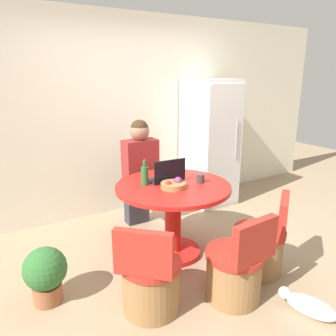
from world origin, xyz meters
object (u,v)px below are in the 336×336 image
(chair_near_right_corner, at_px, (260,247))
(cat, at_px, (309,306))
(dining_table, at_px, (173,206))
(person_seated, at_px, (139,168))
(fruit_bowl, at_px, (174,185))
(refrigerator, at_px, (210,143))
(bottle, at_px, (145,175))
(potted_plant, at_px, (45,273))
(chair_near_camera, at_px, (235,271))
(chair_near_left_corner, at_px, (150,282))
(laptop, at_px, (167,176))

(chair_near_right_corner, height_order, cat, chair_near_right_corner)
(dining_table, height_order, cat, dining_table)
(person_seated, relative_size, fruit_bowl, 5.38)
(refrigerator, relative_size, bottle, 6.90)
(chair_near_right_corner, distance_m, person_seated, 1.66)
(fruit_bowl, distance_m, bottle, 0.31)
(chair_near_right_corner, distance_m, potted_plant, 1.93)
(person_seated, bearing_deg, potted_plant, 35.11)
(potted_plant, bearing_deg, dining_table, 5.22)
(bottle, bearing_deg, chair_near_camera, -73.11)
(person_seated, height_order, cat, person_seated)
(chair_near_camera, relative_size, potted_plant, 1.61)
(chair_near_left_corner, distance_m, fruit_bowl, 0.96)
(chair_near_camera, distance_m, chair_near_right_corner, 0.51)
(person_seated, distance_m, cat, 2.28)
(chair_near_left_corner, bearing_deg, cat, -170.47)
(bottle, height_order, potted_plant, bottle)
(refrigerator, relative_size, cat, 3.56)
(chair_near_camera, height_order, chair_near_right_corner, same)
(fruit_bowl, xyz_separation_m, bottle, (-0.20, 0.23, 0.07))
(refrigerator, distance_m, chair_near_right_corner, 1.96)
(chair_near_right_corner, bearing_deg, person_seated, -108.28)
(chair_near_left_corner, xyz_separation_m, laptop, (0.61, 0.78, 0.56))
(refrigerator, xyz_separation_m, chair_near_right_corner, (-0.70, -1.72, -0.62))
(refrigerator, bearing_deg, laptop, -144.24)
(laptop, distance_m, cat, 1.70)
(chair_near_right_corner, relative_size, laptop, 2.19)
(dining_table, relative_size, chair_near_camera, 1.47)
(cat, relative_size, potted_plant, 1.02)
(dining_table, relative_size, person_seated, 0.87)
(fruit_bowl, bearing_deg, dining_table, 62.20)
(dining_table, bearing_deg, fruit_bowl, -117.80)
(person_seated, distance_m, bottle, 0.71)
(chair_near_camera, xyz_separation_m, chair_near_right_corner, (0.48, 0.19, 0.00))
(cat, bearing_deg, bottle, 5.37)
(dining_table, bearing_deg, bottle, 149.74)
(chair_near_right_corner, relative_size, chair_near_left_corner, 1.00)
(laptop, relative_size, bottle, 1.39)
(chair_near_left_corner, distance_m, potted_plant, 0.87)
(refrigerator, height_order, chair_near_right_corner, refrigerator)
(person_seated, height_order, potted_plant, person_seated)
(chair_near_camera, height_order, person_seated, person_seated)
(dining_table, distance_m, person_seated, 0.82)
(dining_table, bearing_deg, chair_near_right_corner, -51.85)
(refrigerator, xyz_separation_m, bottle, (-1.49, -0.88, -0.02))
(person_seated, xyz_separation_m, fruit_bowl, (-0.05, -0.88, 0.06))
(chair_near_camera, height_order, chair_near_left_corner, same)
(chair_near_left_corner, distance_m, bottle, 1.06)
(person_seated, xyz_separation_m, cat, (0.43, -2.14, -0.66))
(fruit_bowl, relative_size, bottle, 0.96)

